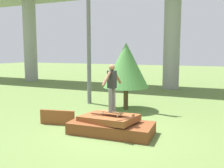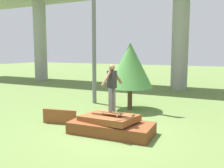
{
  "view_description": "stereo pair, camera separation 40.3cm",
  "coord_description": "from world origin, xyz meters",
  "px_view_note": "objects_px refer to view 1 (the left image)",
  "views": [
    {
      "loc": [
        3.0,
        -6.94,
        2.55
      ],
      "look_at": [
        0.02,
        0.0,
        1.57
      ],
      "focal_mm": 40.0,
      "sensor_mm": 36.0,
      "label": 1
    },
    {
      "loc": [
        3.36,
        -6.77,
        2.55
      ],
      "look_at": [
        0.02,
        0.0,
        1.57
      ],
      "focal_mm": 40.0,
      "sensor_mm": 36.0,
      "label": 2
    }
  ],
  "objects_px": {
    "utility_pole": "(88,13)",
    "tree_behind_left": "(126,65)",
    "skater": "(112,85)",
    "skateboard": "(112,112)"
  },
  "relations": [
    {
      "from": "tree_behind_left",
      "to": "utility_pole",
      "type": "bearing_deg",
      "value": 166.17
    },
    {
      "from": "skateboard",
      "to": "utility_pole",
      "type": "relative_size",
      "value": 0.1
    },
    {
      "from": "utility_pole",
      "to": "tree_behind_left",
      "type": "relative_size",
      "value": 2.88
    },
    {
      "from": "skateboard",
      "to": "utility_pole",
      "type": "xyz_separation_m",
      "value": [
        -2.86,
        3.83,
        3.67
      ]
    },
    {
      "from": "skateboard",
      "to": "skater",
      "type": "xyz_separation_m",
      "value": [
        0.0,
        0.0,
        0.85
      ]
    },
    {
      "from": "skateboard",
      "to": "utility_pole",
      "type": "distance_m",
      "value": 6.03
    },
    {
      "from": "utility_pole",
      "to": "tree_behind_left",
      "type": "height_order",
      "value": "utility_pole"
    },
    {
      "from": "skateboard",
      "to": "tree_behind_left",
      "type": "bearing_deg",
      "value": 102.75
    },
    {
      "from": "skater",
      "to": "tree_behind_left",
      "type": "xyz_separation_m",
      "value": [
        -0.75,
        3.31,
        0.42
      ]
    },
    {
      "from": "skateboard",
      "to": "skater",
      "type": "bearing_deg",
      "value": 12.34
    }
  ]
}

